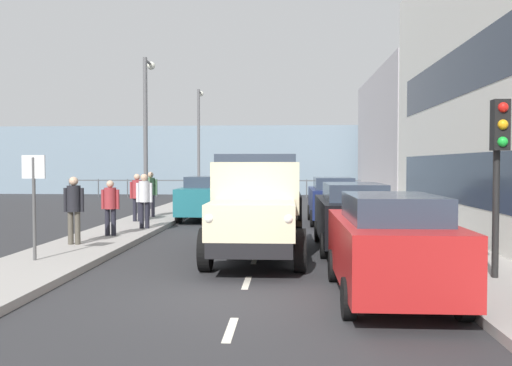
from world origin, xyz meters
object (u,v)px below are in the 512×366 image
truck_vintage_cream (256,209)px  pedestrian_near_railing (137,193)px  lamp_post_promenade (147,122)px  street_sign (34,189)px  pedestrian_with_bag (74,205)px  pedestrian_in_dark_coat (144,196)px  car_navy_kerbside_2 (333,200)px  car_black_kerbside_1 (353,215)px  car_teal_oppositeside_0 (207,197)px  lamp_post_far (199,134)px  pedestrian_couple_b (151,190)px  pedestrian_couple_a (110,203)px  traffic_light_near (499,149)px  car_red_kerbside_near (390,245)px

truck_vintage_cream → pedestrian_near_railing: 8.29m
lamp_post_promenade → street_sign: bearing=89.8°
pedestrian_with_bag → pedestrian_in_dark_coat: pedestrian_in_dark_coat is taller
pedestrian_near_railing → street_sign: street_sign is taller
car_navy_kerbside_2 → pedestrian_near_railing: pedestrian_near_railing is taller
car_black_kerbside_1 → pedestrian_near_railing: 8.75m
truck_vintage_cream → street_sign: bearing=12.9°
car_teal_oppositeside_0 → lamp_post_far: lamp_post_far is taller
lamp_post_promenade → pedestrian_couple_b: bearing=-92.1°
car_teal_oppositeside_0 → lamp_post_far: 11.29m
pedestrian_with_bag → pedestrian_in_dark_coat: (-0.89, -3.51, 0.01)m
truck_vintage_cream → pedestrian_couple_a: 5.27m
car_teal_oppositeside_0 → traffic_light_near: size_ratio=1.32×
lamp_post_far → pedestrian_couple_b: bearing=89.5°
pedestrian_with_bag → lamp_post_promenade: bearing=-90.8°
truck_vintage_cream → car_navy_kerbside_2: (-2.39, -7.86, -0.29)m
truck_vintage_cream → car_teal_oppositeside_0: bearing=-74.6°
car_navy_kerbside_2 → pedestrian_couple_b: size_ratio=2.19×
car_navy_kerbside_2 → pedestrian_couple_b: bearing=-5.5°
pedestrian_couple_a → car_red_kerbside_near: bearing=136.9°
truck_vintage_cream → car_teal_oppositeside_0: truck_vintage_cream is taller
pedestrian_with_bag → pedestrian_couple_a: size_ratio=1.09×
lamp_post_promenade → traffic_light_near: bearing=131.1°
pedestrian_with_bag → pedestrian_couple_b: 7.32m
car_black_kerbside_1 → car_teal_oppositeside_0: size_ratio=1.03×
pedestrian_in_dark_coat → lamp_post_promenade: 4.33m
car_navy_kerbside_2 → pedestrian_with_bag: (7.13, 6.64, 0.28)m
traffic_light_near → lamp_post_promenade: (9.13, -10.48, 1.33)m
pedestrian_couple_a → pedestrian_couple_b: pedestrian_couple_b is taller
pedestrian_in_dark_coat → street_sign: 5.87m
car_navy_kerbside_2 → traffic_light_near: traffic_light_near is taller
pedestrian_with_bag → pedestrian_couple_b: (-0.11, -7.32, 0.01)m
pedestrian_near_railing → car_red_kerbside_near: bearing=124.7°
street_sign → pedestrian_near_railing: bearing=-90.0°
pedestrian_couple_a → pedestrian_near_railing: size_ratio=0.93×
traffic_light_near → lamp_post_far: lamp_post_far is taller
pedestrian_near_railing → street_sign: 7.92m
traffic_light_near → lamp_post_far: (9.02, -22.01, 1.53)m
car_red_kerbside_near → pedestrian_couple_b: pedestrian_couple_b is taller
pedestrian_in_dark_coat → lamp_post_far: size_ratio=0.27×
truck_vintage_cream → pedestrian_couple_b: (4.64, -8.54, 0.01)m
car_red_kerbside_near → pedestrian_couple_a: pedestrian_couple_a is taller
lamp_post_promenade → pedestrian_near_railing: bearing=88.3°
car_navy_kerbside_2 → traffic_light_near: (-2.09, 10.27, 1.58)m
car_red_kerbside_near → pedestrian_couple_a: size_ratio=2.53×
car_navy_kerbside_2 → car_red_kerbside_near: bearing=90.0°
car_black_kerbside_1 → pedestrian_couple_b: pedestrian_couple_b is taller
car_red_kerbside_near → pedestrian_couple_b: 13.85m
truck_vintage_cream → car_black_kerbside_1: bearing=-144.7°
car_red_kerbside_near → car_black_kerbside_1: bearing=-90.0°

